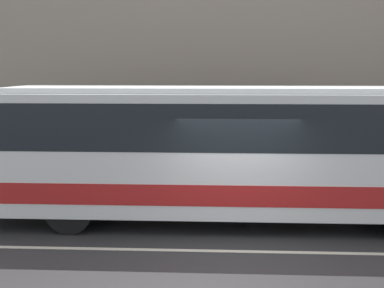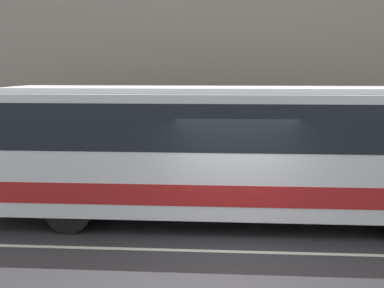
# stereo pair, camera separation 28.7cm
# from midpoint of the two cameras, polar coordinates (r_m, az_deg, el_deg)

# --- Properties ---
(ground_plane) EXTENTS (60.00, 60.00, 0.00)m
(ground_plane) POSITION_cam_midpoint_polar(r_m,az_deg,el_deg) (10.56, 4.17, -11.37)
(ground_plane) COLOR #2D2D30
(sidewalk) EXTENTS (60.00, 3.07, 0.14)m
(sidewalk) POSITION_cam_midpoint_polar(r_m,az_deg,el_deg) (15.87, 3.82, -4.46)
(sidewalk) COLOR #A09E99
(sidewalk) RESTS_ON ground_plane
(building_facade) EXTENTS (60.00, 0.35, 9.63)m
(building_facade) POSITION_cam_midpoint_polar(r_m,az_deg,el_deg) (17.21, 3.90, 11.82)
(building_facade) COLOR gray
(building_facade) RESTS_ON ground_plane
(lane_stripe) EXTENTS (54.00, 0.14, 0.01)m
(lane_stripe) POSITION_cam_midpoint_polar(r_m,az_deg,el_deg) (10.55, 4.17, -11.35)
(lane_stripe) COLOR beige
(lane_stripe) RESTS_ON ground_plane
(transit_bus) EXTENTS (11.14, 2.62, 3.10)m
(transit_bus) POSITION_cam_midpoint_polar(r_m,az_deg,el_deg) (12.19, 2.18, -0.25)
(transit_bus) COLOR white
(transit_bus) RESTS_ON ground_plane
(pedestrian_waiting) EXTENTS (0.36, 0.36, 1.66)m
(pedestrian_waiting) POSITION_cam_midpoint_polar(r_m,az_deg,el_deg) (16.57, 4.40, -0.96)
(pedestrian_waiting) COLOR #333338
(pedestrian_waiting) RESTS_ON sidewalk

